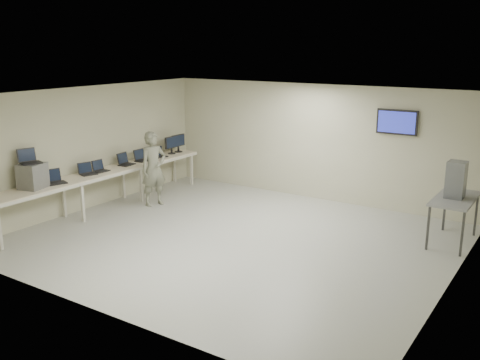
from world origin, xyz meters
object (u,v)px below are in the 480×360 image
Objects in this scene: equipment_box at (33,176)px; side_table at (455,201)px; workbench at (104,174)px; soldier at (154,169)px.

side_table is (7.25, 3.93, -0.33)m from equipment_box.
equipment_box is at bearing -92.00° from workbench.
equipment_box is 0.34× the size of side_table.
workbench reaches higher than side_table.
soldier reaches higher than side_table.
side_table is at bearing 16.53° from workbench.
equipment_box reaches higher than workbench.
equipment_box is 8.25m from side_table.
soldier is (0.79, 2.68, -0.27)m from equipment_box.
workbench is 3.41× the size of soldier.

